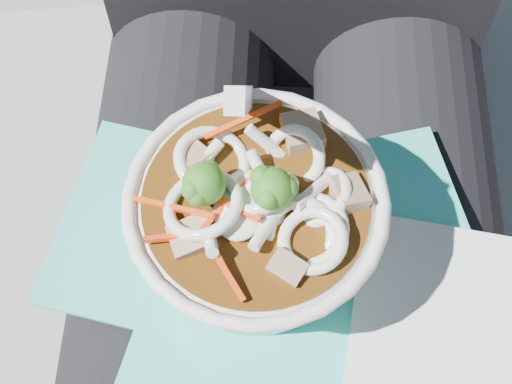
{
  "coord_description": "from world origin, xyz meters",
  "views": [
    {
      "loc": [
        -0.02,
        -0.19,
        1.08
      ],
      "look_at": [
        -0.03,
        -0.0,
        0.71
      ],
      "focal_mm": 50.0,
      "sensor_mm": 36.0,
      "label": 1
    }
  ],
  "objects_px": {
    "stone_ledge": "(282,258)",
    "person_body": "(293,180)",
    "plastic_bag": "(294,315)",
    "udon_bowl": "(256,222)",
    "lap": "(290,294)"
  },
  "relations": [
    {
      "from": "person_body",
      "to": "udon_bowl",
      "type": "height_order",
      "value": "person_body"
    },
    {
      "from": "person_body",
      "to": "plastic_bag",
      "type": "distance_m",
      "value": 0.15
    },
    {
      "from": "plastic_bag",
      "to": "udon_bowl",
      "type": "xyz_separation_m",
      "value": [
        -0.03,
        0.04,
        0.06
      ]
    },
    {
      "from": "lap",
      "to": "plastic_bag",
      "type": "height_order",
      "value": "plastic_bag"
    },
    {
      "from": "stone_ledge",
      "to": "person_body",
      "type": "bearing_deg",
      "value": -90.0
    },
    {
      "from": "lap",
      "to": "udon_bowl",
      "type": "distance_m",
      "value": 0.15
    },
    {
      "from": "plastic_bag",
      "to": "person_body",
      "type": "bearing_deg",
      "value": 90.03
    },
    {
      "from": "person_body",
      "to": "udon_bowl",
      "type": "distance_m",
      "value": 0.16
    },
    {
      "from": "plastic_bag",
      "to": "stone_ledge",
      "type": "bearing_deg",
      "value": 90.02
    },
    {
      "from": "person_body",
      "to": "udon_bowl",
      "type": "relative_size",
      "value": 4.88
    },
    {
      "from": "stone_ledge",
      "to": "lap",
      "type": "relative_size",
      "value": 2.08
    },
    {
      "from": "person_body",
      "to": "stone_ledge",
      "type": "bearing_deg",
      "value": 90.0
    },
    {
      "from": "stone_ledge",
      "to": "plastic_bag",
      "type": "height_order",
      "value": "plastic_bag"
    },
    {
      "from": "plastic_bag",
      "to": "udon_bowl",
      "type": "relative_size",
      "value": 1.73
    },
    {
      "from": "person_body",
      "to": "udon_bowl",
      "type": "bearing_deg",
      "value": -106.03
    }
  ]
}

